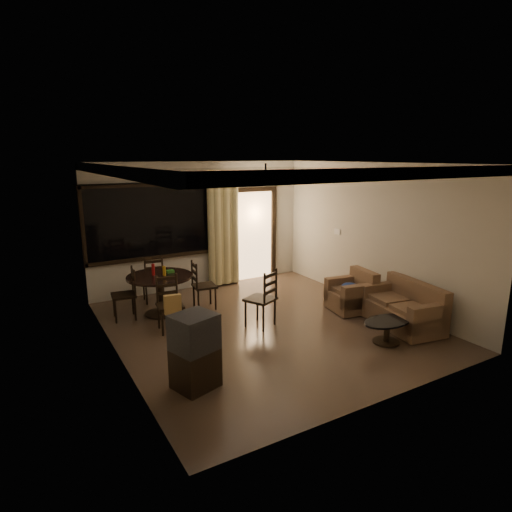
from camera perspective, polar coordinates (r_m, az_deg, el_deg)
ground at (r=7.64m, az=1.18°, el=-9.25°), size 5.50×5.50×0.00m
room_shell at (r=8.95m, az=-1.42°, el=6.25°), size 5.50×6.70×5.50m
dining_table at (r=8.17m, az=-12.67°, el=-3.62°), size 1.21×1.21×0.98m
dining_chair_west at (r=8.20m, az=-17.06°, el=-6.13°), size 0.47×0.47×0.95m
dining_chair_east at (r=8.44m, az=-6.96°, el=-5.08°), size 0.47×0.47×0.95m
dining_chair_south at (r=7.46m, az=-11.34°, el=-7.57°), size 0.47×0.52×0.95m
dining_chair_north at (r=9.00m, az=-13.50°, el=-4.18°), size 0.47×0.47×0.95m
tv_cabinet at (r=5.63m, az=-8.15°, el=-12.44°), size 0.63×0.60×0.99m
sofa at (r=7.95m, az=19.19°, el=-6.72°), size 0.99×1.55×0.77m
armchair at (r=8.47m, az=12.80°, el=-5.02°), size 0.87×0.87×0.76m
coffee_table at (r=7.20m, az=17.06°, el=-9.15°), size 0.86×0.52×0.38m
side_chair at (r=7.52m, az=0.67°, el=-7.11°), size 0.61×0.61×1.03m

